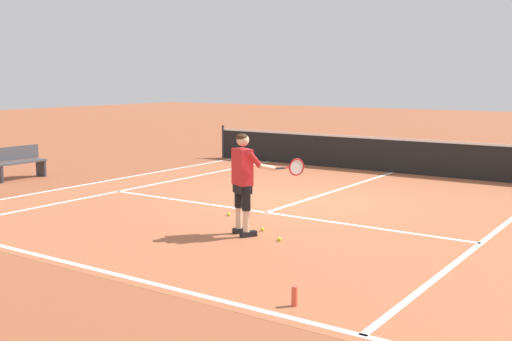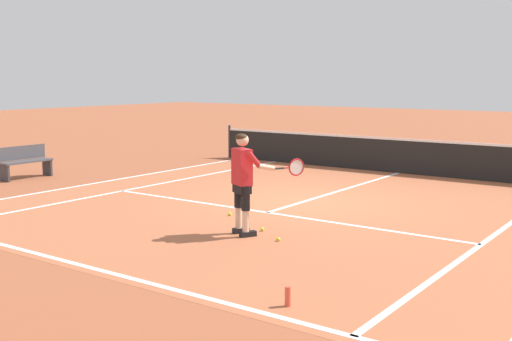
{
  "view_description": "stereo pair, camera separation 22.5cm",
  "coord_description": "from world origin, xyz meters",
  "px_view_note": "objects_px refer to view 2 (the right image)",
  "views": [
    {
      "loc": [
        6.7,
        -11.64,
        2.62
      ],
      "look_at": [
        0.66,
        -2.83,
        1.05
      ],
      "focal_mm": 44.37,
      "sensor_mm": 36.0,
      "label": 1
    },
    {
      "loc": [
        6.88,
        -11.51,
        2.62
      ],
      "look_at": [
        0.66,
        -2.83,
        1.05
      ],
      "focal_mm": 44.37,
      "sensor_mm": 36.0,
      "label": 2
    }
  ],
  "objects_px": {
    "courtside_bench": "(25,161)",
    "water_bottle": "(288,296)",
    "tennis_ball_near_feet": "(278,239)",
    "tennis_ball_by_baseline": "(230,214)",
    "tennis_ball_mid_court": "(262,229)",
    "tennis_player": "(244,177)"
  },
  "relations": [
    {
      "from": "tennis_ball_near_feet",
      "to": "tennis_ball_by_baseline",
      "type": "relative_size",
      "value": 1.0
    },
    {
      "from": "tennis_ball_near_feet",
      "to": "tennis_player",
      "type": "bearing_deg",
      "value": 179.72
    },
    {
      "from": "tennis_ball_near_feet",
      "to": "tennis_ball_mid_court",
      "type": "height_order",
      "value": "same"
    },
    {
      "from": "tennis_ball_by_baseline",
      "to": "tennis_ball_mid_court",
      "type": "distance_m",
      "value": 1.38
    },
    {
      "from": "tennis_ball_by_baseline",
      "to": "water_bottle",
      "type": "bearing_deg",
      "value": -44.23
    },
    {
      "from": "tennis_ball_mid_court",
      "to": "courtside_bench",
      "type": "relative_size",
      "value": 0.05
    },
    {
      "from": "water_bottle",
      "to": "tennis_ball_mid_court",
      "type": "bearing_deg",
      "value": 129.72
    },
    {
      "from": "tennis_ball_mid_court",
      "to": "water_bottle",
      "type": "xyz_separation_m",
      "value": [
        2.32,
        -2.79,
        0.09
      ]
    },
    {
      "from": "tennis_ball_near_feet",
      "to": "courtside_bench",
      "type": "bearing_deg",
      "value": 170.4
    },
    {
      "from": "tennis_player",
      "to": "courtside_bench",
      "type": "xyz_separation_m",
      "value": [
        -8.29,
        1.52,
        -0.54
      ]
    },
    {
      "from": "tennis_player",
      "to": "tennis_ball_mid_court",
      "type": "distance_m",
      "value": 1.04
    },
    {
      "from": "tennis_ball_by_baseline",
      "to": "courtside_bench",
      "type": "xyz_separation_m",
      "value": [
        -7.18,
        0.47,
        0.42
      ]
    },
    {
      "from": "water_bottle",
      "to": "tennis_ball_by_baseline",
      "type": "bearing_deg",
      "value": 135.77
    },
    {
      "from": "courtside_bench",
      "to": "tennis_ball_near_feet",
      "type": "bearing_deg",
      "value": -9.6
    },
    {
      "from": "tennis_ball_by_baseline",
      "to": "courtside_bench",
      "type": "bearing_deg",
      "value": 176.24
    },
    {
      "from": "tennis_ball_mid_court",
      "to": "water_bottle",
      "type": "height_order",
      "value": "water_bottle"
    },
    {
      "from": "tennis_player",
      "to": "tennis_ball_by_baseline",
      "type": "xyz_separation_m",
      "value": [
        -1.11,
        1.04,
        -0.96
      ]
    },
    {
      "from": "courtside_bench",
      "to": "water_bottle",
      "type": "xyz_separation_m",
      "value": [
        10.71,
        -3.91,
        -0.33
      ]
    },
    {
      "from": "tennis_ball_near_feet",
      "to": "tennis_ball_by_baseline",
      "type": "xyz_separation_m",
      "value": [
        -1.81,
        1.05,
        0.0
      ]
    },
    {
      "from": "tennis_ball_mid_court",
      "to": "water_bottle",
      "type": "bearing_deg",
      "value": -50.28
    },
    {
      "from": "courtside_bench",
      "to": "water_bottle",
      "type": "relative_size",
      "value": 5.9
    },
    {
      "from": "tennis_ball_near_feet",
      "to": "water_bottle",
      "type": "relative_size",
      "value": 0.28
    }
  ]
}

